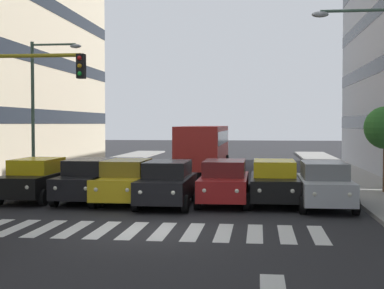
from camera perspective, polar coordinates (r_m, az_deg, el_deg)
ground_plane at (r=16.76m, az=-4.53°, el=-8.75°), size 180.00×180.00×0.00m
crosswalk_markings at (r=16.76m, az=-4.53°, el=-8.74°), size 10.35×2.80×0.01m
car_0 at (r=21.54m, az=13.32°, el=-3.99°), size 2.02×4.44×1.72m
car_1 at (r=22.19m, az=8.36°, el=-3.78°), size 2.02×4.44×1.72m
car_2 at (r=22.01m, az=3.31°, el=-3.81°), size 2.02×4.44×1.72m
car_3 at (r=21.50m, az=-2.54°, el=-3.95°), size 2.02×4.44×1.72m
car_4 at (r=22.41m, az=-6.71°, el=-3.72°), size 2.02×4.44×1.72m
car_5 at (r=23.07m, az=-10.46°, el=-3.57°), size 2.02×4.44×1.72m
car_6 at (r=23.97m, az=-15.61°, el=-3.40°), size 2.02×4.44×1.72m
bus_behind_traffic at (r=35.79m, az=1.23°, el=0.05°), size 2.78×10.50×3.00m
street_lamp_left at (r=19.56m, az=18.60°, el=5.56°), size 2.77×0.28×6.89m
street_lamp_right at (r=28.17m, az=-15.16°, el=4.55°), size 2.53×0.28×6.97m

